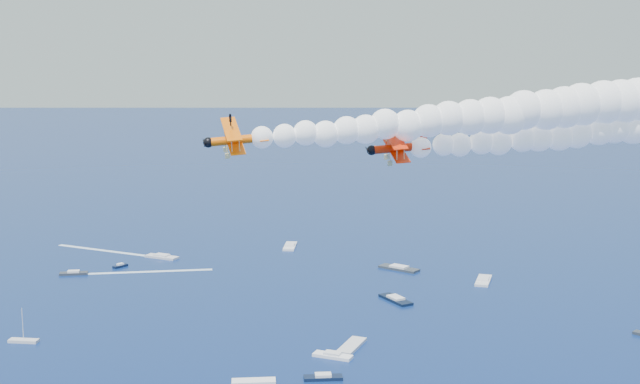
# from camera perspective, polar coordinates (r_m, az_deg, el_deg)

# --- Properties ---
(biplane_lead) EXTENTS (9.80, 11.43, 7.82)m
(biplane_lead) POSITION_cam_1_polar(r_m,az_deg,el_deg) (109.51, 5.23, 2.93)
(biplane_lead) COLOR red
(biplane_trail) EXTENTS (9.96, 11.50, 7.59)m
(biplane_trail) POSITION_cam_1_polar(r_m,az_deg,el_deg) (103.05, -5.57, 3.47)
(biplane_trail) COLOR #FF6405
(smoke_trail_trail) EXTENTS (71.19, 43.66, 12.32)m
(smoke_trail_trail) POSITION_cam_1_polar(r_m,az_deg,el_deg) (111.22, 12.31, 5.10)
(smoke_trail_trail) COLOR white
(spectator_boats) EXTENTS (213.06, 185.03, 0.70)m
(spectator_boats) POSITION_cam_1_polar(r_m,az_deg,el_deg) (219.28, 0.84, -8.58)
(spectator_boats) COLOR silver
(spectator_boats) RESTS_ON ground
(boat_wakes) EXTENTS (61.93, 184.05, 0.04)m
(boat_wakes) POSITION_cam_1_polar(r_m,az_deg,el_deg) (242.01, -15.28, -7.26)
(boat_wakes) COLOR white
(boat_wakes) RESTS_ON ground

